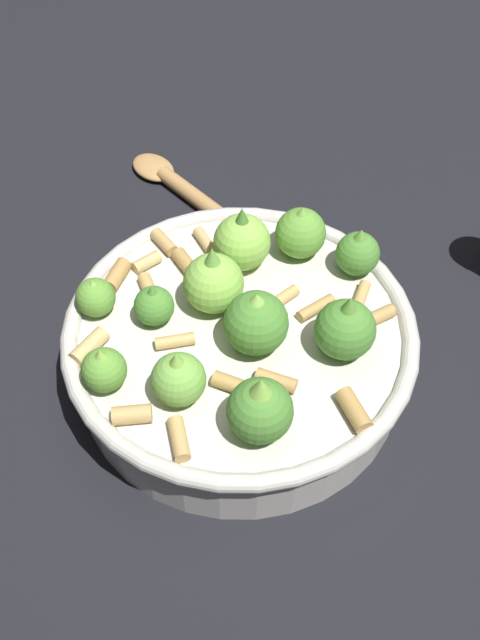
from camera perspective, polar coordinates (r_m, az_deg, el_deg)
name	(u,v)px	position (r m, az deg, el deg)	size (l,w,h in m)	color
ground_plane	(240,371)	(0.57, 0.00, -4.18)	(2.40, 2.40, 0.00)	black
cooking_pan	(241,340)	(0.54, 0.07, -1.65)	(0.27, 0.27, 0.12)	beige
wooden_spoon	(194,197)	(0.71, -3.75, 9.94)	(0.04, 0.21, 0.02)	#B2844C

